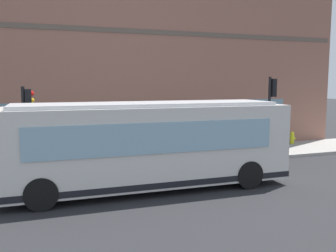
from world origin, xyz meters
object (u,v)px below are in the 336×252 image
(fire_hydrant, at_px, (292,138))
(pedestrian_near_building_entrance, at_px, (157,141))
(traffic_light_down_block, at_px, (27,113))
(pedestrian_walking_along_curb, at_px, (171,134))
(city_bus_nearside, at_px, (148,145))
(traffic_light_near_corner, at_px, (271,100))
(pedestrian_by_light_pole, at_px, (104,144))

(fire_hydrant, distance_m, pedestrian_near_building_entrance, 9.04)
(traffic_light_down_block, xyz_separation_m, fire_hydrant, (2.20, -14.53, -2.05))
(pedestrian_near_building_entrance, height_order, pedestrian_walking_along_curb, pedestrian_walking_along_curb)
(fire_hydrant, bearing_deg, traffic_light_down_block, 98.60)
(city_bus_nearside, height_order, traffic_light_near_corner, traffic_light_near_corner)
(city_bus_nearside, relative_size, pedestrian_by_light_pole, 5.96)
(pedestrian_by_light_pole, bearing_deg, pedestrian_walking_along_curb, -69.56)
(traffic_light_near_corner, distance_m, pedestrian_by_light_pole, 8.64)
(traffic_light_near_corner, bearing_deg, city_bus_nearside, 114.02)
(traffic_light_near_corner, relative_size, traffic_light_down_block, 1.13)
(city_bus_nearside, xyz_separation_m, pedestrian_near_building_entrance, (3.94, -1.63, -0.51))
(city_bus_nearside, xyz_separation_m, fire_hydrant, (5.43, -10.54, -1.04))
(city_bus_nearside, bearing_deg, traffic_light_down_block, 51.07)
(traffic_light_down_block, xyz_separation_m, pedestrian_near_building_entrance, (0.71, -5.63, -1.52))
(fire_hydrant, height_order, pedestrian_by_light_pole, pedestrian_by_light_pole)
(city_bus_nearside, bearing_deg, traffic_light_near_corner, -65.98)
(fire_hydrant, bearing_deg, pedestrian_walking_along_curb, 94.90)
(city_bus_nearside, distance_m, pedestrian_near_building_entrance, 4.29)
(pedestrian_walking_along_curb, bearing_deg, city_bus_nearside, 151.21)
(traffic_light_down_block, xyz_separation_m, pedestrian_by_light_pole, (0.19, -3.03, -1.44))
(pedestrian_by_light_pole, bearing_deg, traffic_light_near_corner, -90.48)
(city_bus_nearside, xyz_separation_m, pedestrian_walking_along_curb, (4.75, -2.61, -0.37))
(city_bus_nearside, xyz_separation_m, traffic_light_down_block, (3.23, 3.99, 1.01))
(pedestrian_walking_along_curb, bearing_deg, traffic_light_near_corner, -105.98)
(pedestrian_walking_along_curb, height_order, pedestrian_by_light_pole, pedestrian_walking_along_curb)
(pedestrian_near_building_entrance, xyz_separation_m, pedestrian_walking_along_curb, (0.81, -0.97, 0.14))
(traffic_light_down_block, relative_size, fire_hydrant, 4.67)
(city_bus_nearside, relative_size, traffic_light_down_block, 2.91)
(pedestrian_walking_along_curb, xyz_separation_m, pedestrian_by_light_pole, (-1.33, 3.57, -0.06))
(traffic_light_down_block, height_order, pedestrian_walking_along_curb, traffic_light_down_block)
(traffic_light_near_corner, distance_m, fire_hydrant, 4.37)
(pedestrian_walking_along_curb, bearing_deg, pedestrian_by_light_pole, 110.44)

